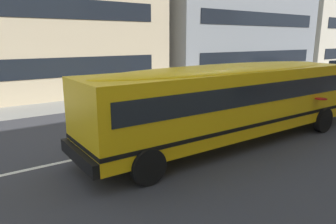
{
  "coord_description": "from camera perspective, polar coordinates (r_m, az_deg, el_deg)",
  "views": [
    {
      "loc": [
        -8.51,
        -8.69,
        3.5
      ],
      "look_at": [
        -2.98,
        -0.74,
        1.21
      ],
      "focal_mm": 33.22,
      "sensor_mm": 36.0,
      "label": 1
    }
  ],
  "objects": [
    {
      "name": "parked_car_teal_by_entrance",
      "position": [
        24.95,
        21.56,
        6.26
      ],
      "size": [
        3.92,
        1.91,
        1.64
      ],
      "rotation": [
        0.0,
        0.0,
        0.01
      ],
      "color": "#195B66",
      "rests_on": "ground_plane"
    },
    {
      "name": "apartment_block_far_right",
      "position": [
        46.2,
        24.63,
        18.05
      ],
      "size": [
        15.46,
        12.62,
        16.5
      ],
      "color": "beige",
      "rests_on": "ground_plane"
    },
    {
      "name": "lane_centreline",
      "position": [
        12.66,
        9.24,
        -2.91
      ],
      "size": [
        110.0,
        0.16,
        0.01
      ],
      "primitive_type": "cube",
      "color": "silver",
      "rests_on": "ground_plane"
    },
    {
      "name": "ground_plane",
      "position": [
        12.66,
        9.24,
        -2.93
      ],
      "size": [
        400.0,
        400.0,
        0.0
      ],
      "primitive_type": "plane",
      "color": "#38383D"
    },
    {
      "name": "school_bus",
      "position": [
        10.77,
        12.07,
        2.82
      ],
      "size": [
        12.02,
        2.87,
        2.69
      ],
      "rotation": [
        0.0,
        0.0,
        -0.0
      ],
      "color": "yellow",
      "rests_on": "ground_plane"
    },
    {
      "name": "sidewalk_far",
      "position": [
        18.79,
        -7.22,
        2.47
      ],
      "size": [
        120.0,
        3.0,
        0.01
      ],
      "primitive_type": "cube",
      "color": "gray",
      "rests_on": "ground_plane"
    }
  ]
}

